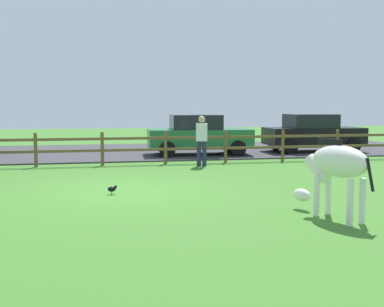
# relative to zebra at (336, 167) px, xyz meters

# --- Properties ---
(ground_plane) EXTENTS (60.00, 60.00, 0.00)m
(ground_plane) POSITION_rel_zebra_xyz_m (-3.43, 3.41, -0.93)
(ground_plane) COLOR #3D7528
(parking_asphalt) EXTENTS (28.00, 7.40, 0.05)m
(parking_asphalt) POSITION_rel_zebra_xyz_m (-3.43, 12.71, -0.90)
(parking_asphalt) COLOR #38383D
(parking_asphalt) RESTS_ON ground_plane
(paddock_fence) EXTENTS (21.20, 0.11, 1.10)m
(paddock_fence) POSITION_rel_zebra_xyz_m (-3.88, 8.41, -0.29)
(paddock_fence) COLOR brown
(paddock_fence) RESTS_ON ground_plane
(zebra) EXTENTS (0.83, 1.89, 1.41)m
(zebra) POSITION_rel_zebra_xyz_m (0.00, 0.00, 0.00)
(zebra) COLOR white
(zebra) RESTS_ON ground_plane
(crow_on_grass) EXTENTS (0.21, 0.10, 0.20)m
(crow_on_grass) POSITION_rel_zebra_xyz_m (-3.76, 3.11, -0.80)
(crow_on_grass) COLOR black
(crow_on_grass) RESTS_ON ground_plane
(parked_car_green) EXTENTS (4.08, 2.04, 1.56)m
(parked_car_green) POSITION_rel_zebra_xyz_m (-0.13, 10.72, -0.08)
(parked_car_green) COLOR #236B38
(parked_car_green) RESTS_ON parking_asphalt
(parked_car_black) EXTENTS (4.03, 1.93, 1.56)m
(parked_car_black) POSITION_rel_zebra_xyz_m (4.81, 10.96, -0.08)
(parked_car_black) COLOR black
(parked_car_black) RESTS_ON parking_asphalt
(visitor_left_of_tree) EXTENTS (0.40, 0.31, 1.64)m
(visitor_left_of_tree) POSITION_rel_zebra_xyz_m (-0.70, 7.58, -0.02)
(visitor_left_of_tree) COLOR #232847
(visitor_left_of_tree) RESTS_ON ground_plane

